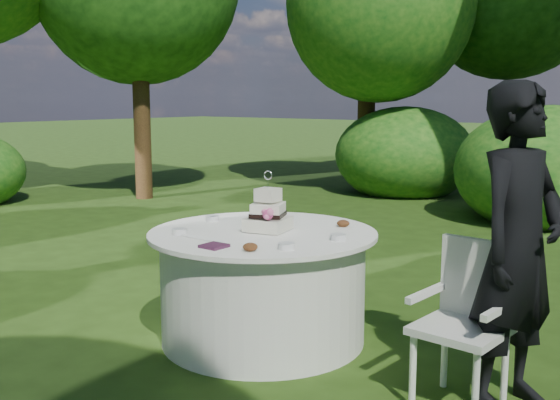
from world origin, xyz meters
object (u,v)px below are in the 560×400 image
object	(u,v)px
chair	(468,311)
guest	(518,248)
napkins	(214,246)
cake	(268,215)
table	(263,285)

from	to	relation	value
chair	guest	bearing A→B (deg)	28.16
napkins	cake	xyz separation A→B (m)	(-0.05, 0.59, 0.10)
table	guest	bearing A→B (deg)	2.17
napkins	guest	xyz separation A→B (m)	(1.62, 0.63, 0.10)
guest	cake	bearing A→B (deg)	105.04
napkins	table	world-z (taller)	napkins
guest	chair	world-z (taller)	guest
cake	chair	size ratio (longest dim) A/B	0.46
napkins	chair	xyz separation A→B (m)	(1.41, 0.51, -0.26)
table	cake	distance (m)	0.50
guest	chair	xyz separation A→B (m)	(-0.21, -0.11, -0.36)
napkins	guest	distance (m)	1.74
cake	chair	distance (m)	1.51
cake	chair	bearing A→B (deg)	-2.99
napkins	chair	size ratio (longest dim) A/B	0.16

